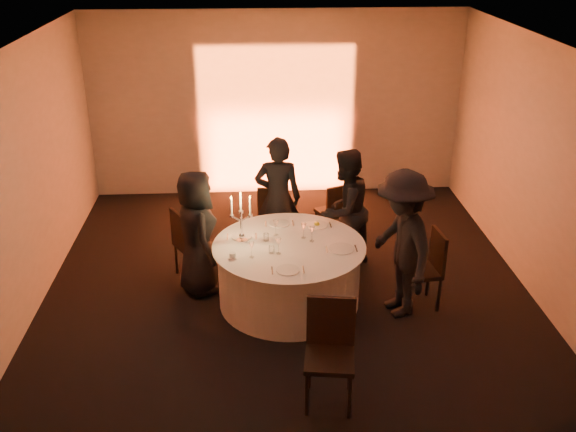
{
  "coord_description": "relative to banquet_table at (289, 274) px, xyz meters",
  "views": [
    {
      "loc": [
        -0.41,
        -6.63,
        4.23
      ],
      "look_at": [
        0.0,
        0.2,
        1.05
      ],
      "focal_mm": 40.0,
      "sensor_mm": 36.0,
      "label": 1
    }
  ],
  "objects": [
    {
      "name": "wall_left",
      "position": [
        -3.0,
        0.0,
        1.12
      ],
      "size": [
        0.0,
        7.0,
        7.0
      ],
      "primitive_type": "plane",
      "rotation": [
        1.57,
        0.0,
        1.57
      ],
      "color": "#B6B1A9",
      "rests_on": "floor"
    },
    {
      "name": "wine_glass_c",
      "position": [
        -0.44,
        -0.28,
        0.52
      ],
      "size": [
        0.07,
        0.07,
        0.19
      ],
      "color": "silver",
      "rests_on": "banquet_table"
    },
    {
      "name": "plate_back_left",
      "position": [
        -0.09,
        0.58,
        0.39
      ],
      "size": [
        0.36,
        0.26,
        0.01
      ],
      "color": "white",
      "rests_on": "banquet_table"
    },
    {
      "name": "uplighter_fixture",
      "position": [
        0.0,
        3.2,
        -0.33
      ],
      "size": [
        0.25,
        0.12,
        0.1
      ],
      "primitive_type": "cube",
      "color": "black",
      "rests_on": "floor"
    },
    {
      "name": "coffee_cup",
      "position": [
        -0.65,
        -0.28,
        0.42
      ],
      "size": [
        0.11,
        0.11,
        0.07
      ],
      "color": "white",
      "rests_on": "banquet_table"
    },
    {
      "name": "wine_glass_b",
      "position": [
        0.18,
        0.17,
        0.52
      ],
      "size": [
        0.07,
        0.07,
        0.19
      ],
      "color": "silver",
      "rests_on": "banquet_table"
    },
    {
      "name": "wine_glass_d",
      "position": [
        -0.14,
        0.27,
        0.52
      ],
      "size": [
        0.07,
        0.07,
        0.19
      ],
      "color": "silver",
      "rests_on": "banquet_table"
    },
    {
      "name": "ceiling",
      "position": [
        0.0,
        0.0,
        2.62
      ],
      "size": [
        7.0,
        7.0,
        0.0
      ],
      "primitive_type": "plane",
      "rotation": [
        3.14,
        0.0,
        0.0
      ],
      "color": "white",
      "rests_on": "wall_back"
    },
    {
      "name": "guest_left",
      "position": [
        -1.09,
        0.36,
        0.4
      ],
      "size": [
        0.71,
        0.89,
        1.57
      ],
      "primitive_type": "imported",
      "rotation": [
        0.0,
        0.0,
        1.88
      ],
      "color": "black",
      "rests_on": "floor"
    },
    {
      "name": "plate_right",
      "position": [
        0.6,
        -0.15,
        0.39
      ],
      "size": [
        0.36,
        0.29,
        0.01
      ],
      "color": "white",
      "rests_on": "banquet_table"
    },
    {
      "name": "tumbler_b",
      "position": [
        -0.21,
        -0.19,
        0.43
      ],
      "size": [
        0.07,
        0.07,
        0.09
      ],
      "primitive_type": "cylinder",
      "color": "silver",
      "rests_on": "banquet_table"
    },
    {
      "name": "guest_right",
      "position": [
        1.26,
        -0.28,
        0.5
      ],
      "size": [
        0.88,
        1.25,
        1.77
      ],
      "primitive_type": "imported",
      "rotation": [
        0.0,
        0.0,
        -1.36
      ],
      "color": "black",
      "rests_on": "floor"
    },
    {
      "name": "chair_back_right",
      "position": [
        0.75,
        1.58,
        0.11
      ],
      "size": [
        0.51,
        0.51,
        0.89
      ],
      "rotation": [
        0.0,
        0.0,
        -2.73
      ],
      "color": "black",
      "rests_on": "floor"
    },
    {
      "name": "plate_back_right",
      "position": [
        0.38,
        0.5,
        0.4
      ],
      "size": [
        0.35,
        0.27,
        0.08
      ],
      "color": "white",
      "rests_on": "banquet_table"
    },
    {
      "name": "chair_back_left",
      "position": [
        -0.14,
        1.53,
        0.12
      ],
      "size": [
        0.43,
        0.43,
        0.9
      ],
      "rotation": [
        0.0,
        0.0,
        3.06
      ],
      "color": "black",
      "rests_on": "floor"
    },
    {
      "name": "plate_left",
      "position": [
        -0.55,
        0.24,
        0.39
      ],
      "size": [
        0.36,
        0.25,
        0.01
      ],
      "color": "white",
      "rests_on": "banquet_table"
    },
    {
      "name": "wine_glass_e",
      "position": [
        0.27,
        0.08,
        0.52
      ],
      "size": [
        0.07,
        0.07,
        0.19
      ],
      "color": "silver",
      "rests_on": "banquet_table"
    },
    {
      "name": "wall_front",
      "position": [
        0.0,
        -3.5,
        1.12
      ],
      "size": [
        7.0,
        0.0,
        7.0
      ],
      "primitive_type": "plane",
      "rotation": [
        -1.57,
        0.0,
        0.0
      ],
      "color": "#B6B1A9",
      "rests_on": "floor"
    },
    {
      "name": "candelabra",
      "position": [
        -0.55,
        0.13,
        0.61
      ],
      "size": [
        0.27,
        0.13,
        0.64
      ],
      "color": "silver",
      "rests_on": "banquet_table"
    },
    {
      "name": "plate_front",
      "position": [
        -0.05,
        -0.6,
        0.39
      ],
      "size": [
        0.35,
        0.25,
        0.01
      ],
      "color": "white",
      "rests_on": "banquet_table"
    },
    {
      "name": "banquet_table",
      "position": [
        0.0,
        0.0,
        0.0
      ],
      "size": [
        1.8,
        1.8,
        0.77
      ],
      "color": "black",
      "rests_on": "floor"
    },
    {
      "name": "chair_left",
      "position": [
        -1.25,
        0.66,
        0.14
      ],
      "size": [
        0.56,
        0.56,
        0.94
      ],
      "rotation": [
        0.0,
        0.0,
        2.11
      ],
      "color": "black",
      "rests_on": "floor"
    },
    {
      "name": "wall_back",
      "position": [
        0.0,
        3.5,
        1.12
      ],
      "size": [
        7.0,
        0.0,
        7.0
      ],
      "primitive_type": "plane",
      "rotation": [
        1.57,
        0.0,
        0.0
      ],
      "color": "#B6B1A9",
      "rests_on": "floor"
    },
    {
      "name": "chair_front",
      "position": [
        0.28,
        -1.73,
        0.21
      ],
      "size": [
        0.52,
        0.52,
        1.05
      ],
      "rotation": [
        0.0,
        0.0,
        -0.15
      ],
      "color": "black",
      "rests_on": "floor"
    },
    {
      "name": "chair_right",
      "position": [
        1.63,
        -0.15,
        0.15
      ],
      "size": [
        0.46,
        0.46,
        0.95
      ],
      "rotation": [
        0.0,
        0.0,
        -1.47
      ],
      "color": "black",
      "rests_on": "floor"
    },
    {
      "name": "guest_back_right",
      "position": [
        0.77,
        0.85,
        0.43
      ],
      "size": [
        1.0,
        0.99,
        1.63
      ],
      "primitive_type": "imported",
      "rotation": [
        0.0,
        0.0,
        -2.41
      ],
      "color": "black",
      "rests_on": "floor"
    },
    {
      "name": "wine_glass_a",
      "position": [
        -0.13,
        -0.21,
        0.52
      ],
      "size": [
        0.07,
        0.07,
        0.19
      ],
      "color": "silver",
      "rests_on": "banquet_table"
    },
    {
      "name": "guest_back_left",
      "position": [
        -0.08,
        1.2,
        0.47
      ],
      "size": [
        0.65,
        0.45,
        1.7
      ],
      "primitive_type": "imported",
      "rotation": [
        0.0,
        0.0,
        3.08
      ],
      "color": "black",
      "rests_on": "floor"
    },
    {
      "name": "floor",
      "position": [
        0.0,
        0.0,
        -0.38
      ],
      "size": [
        7.0,
        7.0,
        0.0
      ],
      "primitive_type": "plane",
      "color": "black",
      "rests_on": "ground"
    },
    {
      "name": "tumbler_a",
      "position": [
        -0.26,
        0.13,
        0.43
      ],
      "size": [
        0.07,
        0.07,
        0.09
      ],
      "primitive_type": "cylinder",
      "color": "silver",
      "rests_on": "banquet_table"
    },
    {
      "name": "wall_right",
      "position": [
        3.0,
        0.0,
        1.12
      ],
      "size": [
        0.0,
        7.0,
        7.0
      ],
      "primitive_type": "plane",
      "rotation": [
        1.57,
        0.0,
        -1.57
      ],
      "color": "#B6B1A9",
      "rests_on": "floor"
    }
  ]
}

